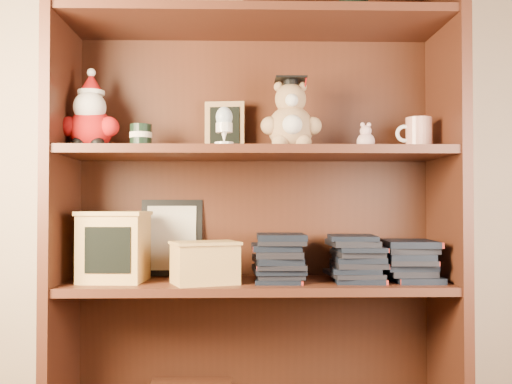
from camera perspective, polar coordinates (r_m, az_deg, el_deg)
bookcase at (r=1.87m, az=-0.12°, el=-1.30°), size 1.20×0.35×1.60m
shelf_lower at (r=1.83m, az=0.00°, el=-8.87°), size 1.14×0.33×0.02m
shelf_upper at (r=1.82m, az=0.00°, el=3.69°), size 1.14×0.33×0.02m
santa_plush at (r=1.88m, az=-15.49°, el=6.78°), size 0.18×0.13×0.25m
teachers_tin at (r=1.85m, az=-10.92°, el=5.22°), size 0.07×0.07×0.07m
chalkboard_plaque at (r=1.95m, az=-2.99°, el=6.10°), size 0.13×0.08×0.17m
egg_cup at (r=1.76m, az=-3.05°, el=6.37°), size 0.06×0.06×0.12m
grad_teddy_bear at (r=1.83m, az=3.33°, el=6.74°), size 0.18×0.16×0.22m
pink_figurine at (r=1.87m, az=10.41°, el=4.98°), size 0.05×0.05×0.09m
teacher_mug at (r=1.91m, az=15.17°, el=5.38°), size 0.11×0.08×0.10m
certificate_frame at (r=1.97m, az=-8.04°, el=-4.34°), size 0.20×0.05×0.25m
treats_box at (r=1.86m, az=-13.34°, el=-5.02°), size 0.20×0.20×0.21m
pencils_box at (r=1.76m, az=-4.90°, el=-6.69°), size 0.22×0.19×0.12m
book_stack_left at (r=1.83m, az=2.24°, el=-6.22°), size 0.14×0.20×0.14m
book_stack_mid at (r=1.86m, az=9.36°, el=-6.13°), size 0.14×0.20×0.14m
book_stack_right at (r=1.90m, az=14.37°, el=-6.49°), size 0.14×0.20×0.11m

